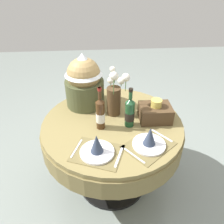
# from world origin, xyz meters

# --- Properties ---
(ground) EXTENTS (8.00, 8.00, 0.00)m
(ground) POSITION_xyz_m (0.00, 0.00, 0.00)
(ground) COLOR gray
(dining_table) EXTENTS (1.18, 1.18, 0.75)m
(dining_table) POSITION_xyz_m (0.00, 0.00, 0.61)
(dining_table) COLOR olive
(dining_table) RESTS_ON ground
(place_setting_left) EXTENTS (0.41, 0.36, 0.16)m
(place_setting_left) POSITION_xyz_m (-0.13, -0.35, 0.80)
(place_setting_left) COLOR brown
(place_setting_left) RESTS_ON dining_table
(place_setting_right) EXTENTS (0.43, 0.42, 0.16)m
(place_setting_right) POSITION_xyz_m (0.24, -0.30, 0.80)
(place_setting_right) COLOR brown
(place_setting_right) RESTS_ON dining_table
(flower_vase) EXTENTS (0.18, 0.27, 0.44)m
(flower_vase) POSITION_xyz_m (0.03, 0.13, 0.94)
(flower_vase) COLOR #47331E
(flower_vase) RESTS_ON dining_table
(wine_bottle_left) EXTENTS (0.07, 0.07, 0.36)m
(wine_bottle_left) POSITION_xyz_m (-0.10, -0.06, 0.88)
(wine_bottle_left) COLOR #422814
(wine_bottle_left) RESTS_ON dining_table
(wine_bottle_centre) EXTENTS (0.08, 0.08, 0.34)m
(wine_bottle_centre) POSITION_xyz_m (0.13, -0.05, 0.88)
(wine_bottle_centre) COLOR #194223
(wine_bottle_centre) RESTS_ON dining_table
(gift_tub_back_left) EXTENTS (0.34, 0.34, 0.49)m
(gift_tub_back_left) POSITION_xyz_m (-0.22, 0.30, 1.00)
(gift_tub_back_left) COLOR #474C2D
(gift_tub_back_left) RESTS_ON dining_table
(woven_basket_side_right) EXTENTS (0.26, 0.20, 0.19)m
(woven_basket_side_right) POSITION_xyz_m (0.36, 0.01, 0.82)
(woven_basket_side_right) COLOR #47331E
(woven_basket_side_right) RESTS_ON dining_table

